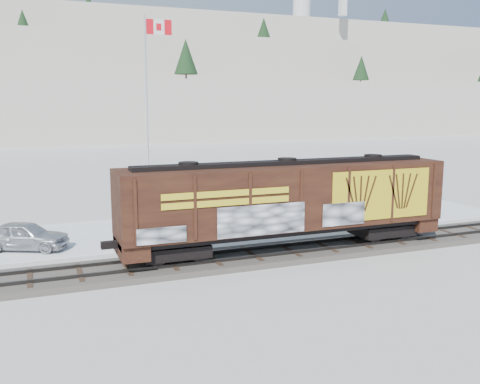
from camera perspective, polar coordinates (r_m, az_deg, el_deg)
name	(u,v)px	position (r m, az deg, el deg)	size (l,w,h in m)	color
ground	(252,259)	(26.04, 1.27, -7.20)	(500.00, 500.00, 0.00)	white
rail_track	(252,256)	(26.00, 1.27, -6.89)	(50.00, 3.40, 0.43)	#59544C
parking_strip	(205,226)	(32.86, -3.76, -3.67)	(40.00, 8.00, 0.03)	white
hillside	(64,79)	(163.26, -18.26, 11.40)	(360.00, 110.00, 93.00)	white
hopper_railcar	(287,199)	(26.11, 5.00, -0.79)	(16.39, 3.06, 4.32)	black
flagpole	(149,139)	(37.56, -9.65, 5.59)	(2.30, 0.90, 13.23)	silver
car_silver	(25,236)	(29.54, -21.96, -4.33)	(1.75, 4.35, 1.48)	#B1B3B9
car_white	(169,218)	(31.95, -7.61, -2.80)	(1.47, 4.23, 1.39)	silver
car_dark	(263,213)	(33.40, 2.51, -2.22)	(1.90, 4.67, 1.36)	#202228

